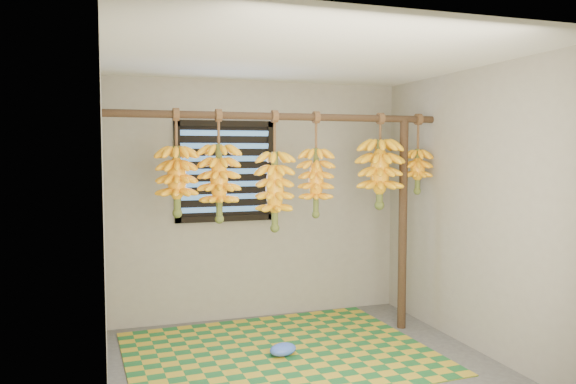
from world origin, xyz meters
name	(u,v)px	position (x,y,z in m)	size (l,w,h in m)	color
floor	(310,370)	(0.00, 0.00, -0.01)	(3.00, 3.00, 0.01)	#484848
ceiling	(311,57)	(0.00, 0.00, 2.40)	(3.00, 3.00, 0.01)	silver
wall_back	(259,200)	(0.00, 1.50, 1.20)	(3.00, 0.01, 2.40)	gray
wall_left	(103,224)	(-1.50, 0.00, 1.20)	(0.01, 3.00, 2.40)	gray
wall_right	(477,210)	(1.50, 0.00, 1.20)	(0.01, 3.00, 2.40)	gray
window	(225,171)	(-0.35, 1.48, 1.50)	(1.00, 0.04, 1.00)	black
hanging_pole	(283,117)	(0.00, 0.70, 2.00)	(0.06, 0.06, 3.00)	#473120
support_post	(403,225)	(1.20, 0.70, 1.00)	(0.08, 0.08, 2.00)	#473120
woven_mat	(279,353)	(-0.13, 0.41, 0.01)	(2.49, 1.99, 0.01)	#1C612C
plastic_bag	(283,349)	(-0.12, 0.33, 0.06)	(0.24, 0.18, 0.10)	blue
banana_bunch_a	(177,181)	(-0.92, 0.70, 1.45)	(0.32, 0.32, 0.89)	brown
banana_bunch_b	(219,183)	(-0.57, 0.70, 1.43)	(0.35, 0.35, 0.95)	brown
banana_bunch_c	(275,191)	(-0.07, 0.70, 1.35)	(0.32, 0.32, 1.05)	brown
banana_bunch_d	(316,182)	(0.31, 0.70, 1.42)	(0.31, 0.31, 0.94)	brown
banana_bunch_e	(380,174)	(0.95, 0.70, 1.49)	(0.40, 0.40, 0.88)	brown
banana_bunch_f	(417,171)	(1.35, 0.70, 1.51)	(0.26, 0.26, 0.75)	brown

